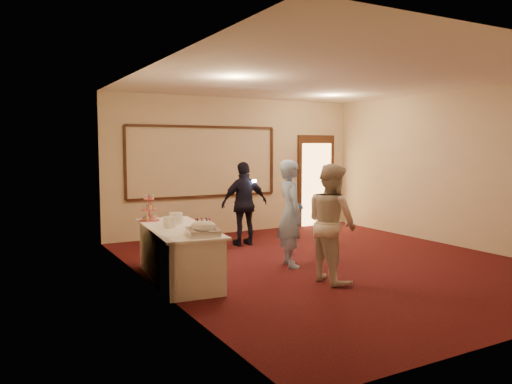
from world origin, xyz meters
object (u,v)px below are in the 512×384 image
plate_stack_a (170,222)px  woman (332,223)px  cupcake_stand (149,210)px  plate_stack_b (176,218)px  buffet_table (179,254)px  man (291,213)px  tart (199,227)px  pavlova_tray (203,228)px  guest (245,204)px

plate_stack_a → woman: size_ratio=0.11×
cupcake_stand → plate_stack_b: (0.26, -0.50, -0.08)m
buffet_table → woman: size_ratio=1.33×
buffet_table → man: bearing=-2.1°
tart → pavlova_tray: bearing=-106.6°
woman → cupcake_stand: bearing=48.4°
plate_stack_b → man: 1.83m
pavlova_tray → plate_stack_a: (-0.19, 0.75, -0.01)m
plate_stack_a → plate_stack_b: bearing=56.0°
tart → guest: size_ratio=0.16×
plate_stack_a → pavlova_tray: bearing=-75.6°
woman → buffet_table: bearing=61.2°
plate_stack_b → man: size_ratio=0.12×
pavlova_tray → cupcake_stand: cupcake_stand is taller
plate_stack_a → plate_stack_b: size_ratio=0.93×
buffet_table → woman: 2.24m
woman → guest: bearing=-1.2°
tart → man: size_ratio=0.15×
cupcake_stand → tart: bearing=-71.2°
pavlova_tray → woman: size_ratio=0.36×
buffet_table → woman: woman is taller
man → woman: (0.03, -1.03, -0.01)m
pavlova_tray → plate_stack_a: 0.78m
buffet_table → cupcake_stand: 1.00m
plate_stack_b → cupcake_stand: bearing=117.2°
woman → guest: woman is taller
pavlova_tray → plate_stack_b: (0.01, 1.05, -0.00)m
pavlova_tray → guest: (1.95, 2.54, -0.04)m
man → buffet_table: bearing=102.8°
plate_stack_b → man: (1.78, -0.39, 0.00)m
buffet_table → cupcake_stand: cupcake_stand is taller
tart → plate_stack_a: bearing=135.0°
buffet_table → cupcake_stand: size_ratio=4.92×
woman → man: bearing=2.9°
tart → woman: woman is taller
buffet_table → tart: bearing=-54.8°
buffet_table → guest: guest is taller
cupcake_stand → woman: bearing=-42.9°
tart → buffet_table: bearing=125.2°
man → tart: bearing=112.5°
buffet_table → man: size_ratio=1.30×
plate_stack_b → man: bearing=-12.4°
buffet_table → pavlova_tray: bearing=-83.9°
buffet_table → plate_stack_b: (0.08, 0.32, 0.47)m
pavlova_tray → tart: 0.45m
cupcake_stand → plate_stack_a: cupcake_stand is taller
pavlova_tray → plate_stack_b: bearing=89.7°
cupcake_stand → woman: woman is taller
pavlova_tray → woman: woman is taller
pavlova_tray → guest: size_ratio=0.38×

